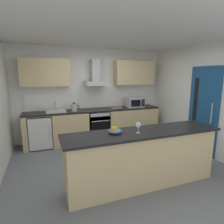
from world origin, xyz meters
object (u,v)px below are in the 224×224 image
oven (98,125)px  range_hood (96,77)px  microwave (135,102)px  kettle (74,107)px  chopping_board (116,108)px  refrigerator (40,131)px  sink (56,111)px  fruit_bowl (115,131)px  wine_glass (138,125)px

oven → range_hood: (0.00, 0.13, 1.33)m
microwave → kettle: size_ratio=1.73×
kettle → range_hood: size_ratio=0.40×
range_hood → chopping_board: size_ratio=2.12×
microwave → range_hood: (-1.16, 0.16, 0.74)m
oven → chopping_board: bearing=-2.4°
kettle → oven: bearing=3.0°
microwave → chopping_board: (-0.59, 0.00, -0.14)m
microwave → kettle: (-1.81, -0.01, -0.04)m
refrigerator → sink: size_ratio=1.70×
microwave → chopping_board: 0.61m
kettle → sink: bearing=174.6°
refrigerator → fruit_bowl: (1.13, -2.37, 0.57)m
chopping_board → range_hood: bearing=164.9°
fruit_bowl → chopping_board: 2.54m
oven → microwave: size_ratio=1.60×
microwave → refrigerator: bearing=179.5°
microwave → wine_glass: microwave is taller
microwave → kettle: bearing=-179.8°
oven → sink: size_ratio=1.60×
refrigerator → sink: bearing=1.9°
sink → range_hood: size_ratio=0.69×
chopping_board → oven: bearing=177.6°
sink → range_hood: bearing=6.0°
kettle → microwave: bearing=0.2°
sink → kettle: size_ratio=1.73×
kettle → fruit_bowl: size_ratio=1.31×
refrigerator → wine_glass: size_ratio=4.78×
kettle → chopping_board: 1.22m
range_hood → refrigerator: bearing=-175.1°
oven → sink: 1.21m
microwave → range_hood: range_hood is taller
range_hood → fruit_bowl: bearing=-99.1°
refrigerator → fruit_bowl: fruit_bowl is taller
kettle → fruit_bowl: kettle is taller
sink → kettle: (0.47, -0.04, 0.08)m
microwave → kettle: microwave is taller
wine_glass → kettle: bearing=103.7°
refrigerator → chopping_board: size_ratio=2.50×
refrigerator → chopping_board: chopping_board is taller
sink → range_hood: range_hood is taller
chopping_board → microwave: bearing=-0.4°
wine_glass → chopping_board: size_ratio=0.52×
refrigerator → kettle: kettle is taller
microwave → wine_glass: bearing=-116.1°
refrigerator → range_hood: size_ratio=1.18×
refrigerator → microwave: microwave is taller
fruit_bowl → refrigerator: bearing=115.6°
kettle → chopping_board: (1.22, 0.01, -0.09)m
microwave → range_hood: 1.38m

